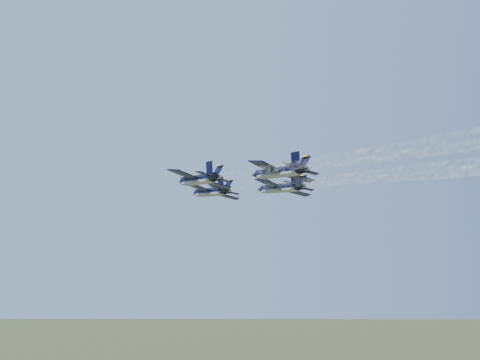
{
  "coord_description": "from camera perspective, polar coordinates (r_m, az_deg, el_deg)",
  "views": [
    {
      "loc": [
        -14.15,
        -109.68,
        87.42
      ],
      "look_at": [
        -0.02,
        5.28,
        107.36
      ],
      "focal_mm": 40.0,
      "sensor_mm": 36.0,
      "label": 1
    }
  ],
  "objects": [
    {
      "name": "jet_left",
      "position": [
        111.31,
        -4.57,
        0.04
      ],
      "size": [
        13.37,
        18.48,
        4.78
      ],
      "rotation": [
        0.0,
        0.22,
        0.41
      ],
      "color": "black"
    },
    {
      "name": "jet_right",
      "position": [
        122.27,
        4.23,
        -0.85
      ],
      "size": [
        13.37,
        18.48,
        4.78
      ],
      "rotation": [
        0.0,
        0.22,
        0.41
      ],
      "color": "black"
    },
    {
      "name": "jet_lead",
      "position": [
        128.19,
        -3.23,
        -1.27
      ],
      "size": [
        13.37,
        18.48,
        4.78
      ],
      "rotation": [
        0.0,
        0.22,
        0.41
      ],
      "color": "black"
    },
    {
      "name": "jet_slot",
      "position": [
        102.84,
        4.04,
        0.85
      ],
      "size": [
        13.37,
        18.48,
        4.78
      ],
      "rotation": [
        0.0,
        0.22,
        0.41
      ],
      "color": "black"
    },
    {
      "name": "smoke_trail_left",
      "position": [
        68.55,
        15.68,
        6.64
      ],
      "size": [
        29.79,
        64.85,
        2.73
      ],
      "rotation": [
        0.0,
        0.22,
        0.41
      ],
      "color": "white"
    },
    {
      "name": "smoke_trail_lead",
      "position": [
        85.11,
        13.65,
        3.37
      ],
      "size": [
        29.79,
        64.85,
        2.73
      ],
      "rotation": [
        0.0,
        0.22,
        0.41
      ],
      "color": "white"
    }
  ]
}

